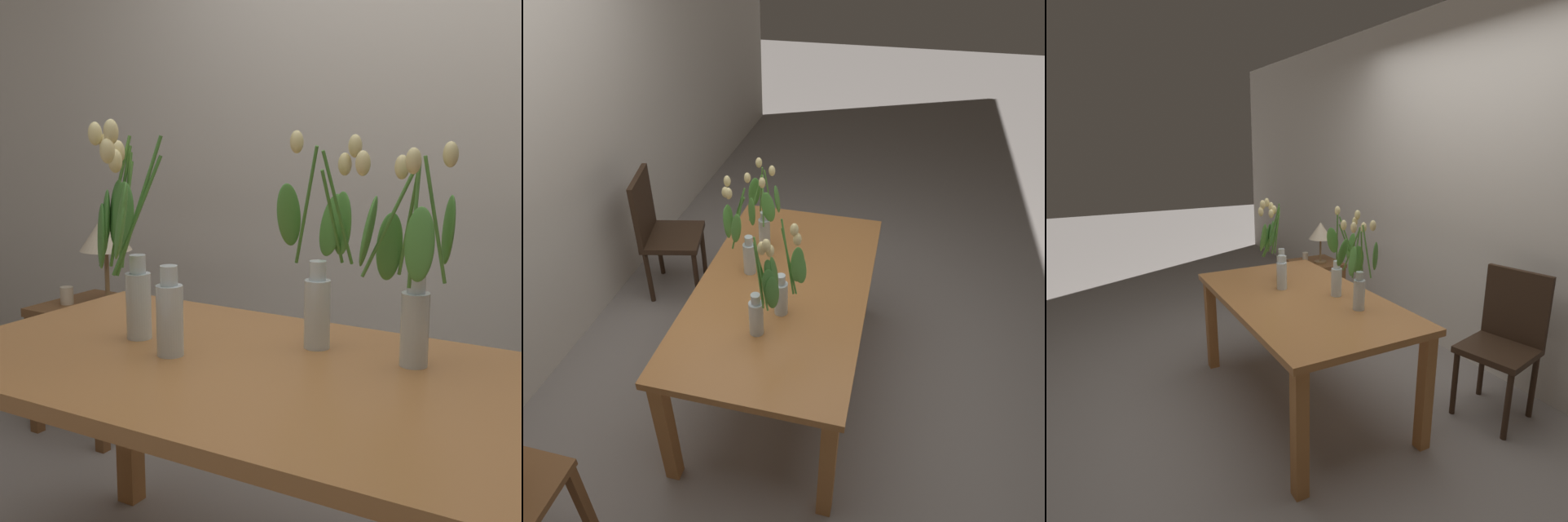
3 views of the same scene
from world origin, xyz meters
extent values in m
plane|color=gray|center=(0.00, 0.00, 0.00)|extent=(18.00, 18.00, 0.00)
cube|color=silver|center=(0.00, 1.48, 1.35)|extent=(9.00, 0.10, 2.70)
cube|color=#B7753D|center=(0.00, 0.00, 0.72)|extent=(1.60, 0.90, 0.04)
cube|color=#B7753D|center=(-0.74, -0.39, 0.35)|extent=(0.07, 0.07, 0.70)
cube|color=#B7753D|center=(0.74, -0.39, 0.35)|extent=(0.07, 0.07, 0.70)
cube|color=#B7753D|center=(-0.74, 0.39, 0.35)|extent=(0.07, 0.07, 0.70)
cube|color=#B7753D|center=(0.74, 0.39, 0.35)|extent=(0.07, 0.07, 0.70)
cylinder|color=silver|center=(0.35, 0.20, 0.83)|extent=(0.07, 0.07, 0.18)
cylinder|color=silver|center=(0.35, 0.20, 0.94)|extent=(0.04, 0.04, 0.05)
cylinder|color=silver|center=(0.35, 0.20, 0.80)|extent=(0.06, 0.06, 0.11)
cylinder|color=#56933D|center=(0.38, 0.22, 1.09)|extent=(0.06, 0.04, 0.30)
ellipsoid|color=#F4E093|center=(0.40, 0.24, 1.25)|extent=(0.04, 0.04, 0.06)
ellipsoid|color=#4C8E38|center=(0.40, 0.27, 1.07)|extent=(0.07, 0.08, 0.18)
cylinder|color=#56933D|center=(0.28, 0.18, 1.08)|extent=(0.12, 0.04, 0.26)
ellipsoid|color=#F4E093|center=(0.22, 0.17, 1.22)|extent=(0.04, 0.04, 0.06)
ellipsoid|color=#4C8E38|center=(0.24, 0.15, 1.07)|extent=(0.06, 0.11, 0.18)
cylinder|color=#56933D|center=(0.35, 0.17, 1.09)|extent=(0.01, 0.05, 0.29)
ellipsoid|color=#F4E093|center=(0.35, 0.15, 1.23)|extent=(0.04, 0.04, 0.06)
ellipsoid|color=#4C8E38|center=(0.38, 0.13, 1.05)|extent=(0.07, 0.04, 0.17)
cylinder|color=#56933D|center=(0.31, 0.24, 1.08)|extent=(0.07, 0.07, 0.26)
ellipsoid|color=#F4E093|center=(0.28, 0.27, 1.21)|extent=(0.04, 0.04, 0.06)
ellipsoid|color=#4C8E38|center=(0.26, 0.24, 1.02)|extent=(0.07, 0.07, 0.17)
cylinder|color=silver|center=(-0.21, -0.04, 0.83)|extent=(0.07, 0.07, 0.18)
cylinder|color=silver|center=(-0.21, -0.04, 0.94)|extent=(0.04, 0.04, 0.05)
cylinder|color=silver|center=(-0.21, -0.04, 0.80)|extent=(0.06, 0.06, 0.11)
cylinder|color=#478433|center=(-0.26, -0.09, 1.12)|extent=(0.09, 0.09, 0.34)
ellipsoid|color=#F4E093|center=(-0.30, -0.12, 1.30)|extent=(0.04, 0.04, 0.06)
ellipsoid|color=#4C8E38|center=(-0.27, -0.13, 1.10)|extent=(0.09, 0.07, 0.18)
cylinder|color=#478433|center=(-0.26, -0.09, 1.10)|extent=(0.09, 0.10, 0.29)
ellipsoid|color=#F4E093|center=(-0.30, -0.14, 1.25)|extent=(0.04, 0.04, 0.06)
ellipsoid|color=#4C8E38|center=(-0.27, -0.14, 1.08)|extent=(0.07, 0.10, 0.18)
cylinder|color=silver|center=(-0.37, 0.04, 0.83)|extent=(0.07, 0.07, 0.18)
cylinder|color=silver|center=(-0.37, 0.04, 0.94)|extent=(0.04, 0.04, 0.05)
cylinder|color=silver|center=(-0.37, 0.04, 0.80)|extent=(0.06, 0.06, 0.11)
cylinder|color=#56933D|center=(-0.37, -0.01, 1.08)|extent=(0.01, 0.07, 0.28)
ellipsoid|color=#F4E093|center=(-0.37, -0.04, 1.22)|extent=(0.04, 0.04, 0.06)
ellipsoid|color=#427F33|center=(-0.34, -0.05, 1.09)|extent=(0.08, 0.05, 0.17)
cylinder|color=#56933D|center=(-0.41, -0.01, 1.11)|extent=(0.06, 0.08, 0.34)
ellipsoid|color=#F4E093|center=(-0.44, -0.04, 1.29)|extent=(0.04, 0.04, 0.06)
ellipsoid|color=#427F33|center=(-0.41, -0.06, 1.03)|extent=(0.07, 0.07, 0.17)
cylinder|color=#56933D|center=(-0.38, 0.01, 1.09)|extent=(0.02, 0.04, 0.30)
ellipsoid|color=#F4E093|center=(-0.39, -0.01, 1.24)|extent=(0.04, 0.04, 0.06)
ellipsoid|color=#427F33|center=(-0.37, -0.04, 1.09)|extent=(0.09, 0.08, 0.18)
cylinder|color=#56933D|center=(-0.40, 0.01, 1.10)|extent=(0.05, 0.05, 0.32)
ellipsoid|color=#F4E093|center=(-0.42, -0.02, 1.26)|extent=(0.04, 0.04, 0.06)
ellipsoid|color=#427F33|center=(-0.41, -0.04, 1.06)|extent=(0.07, 0.08, 0.18)
cylinder|color=silver|center=(0.08, 0.21, 0.83)|extent=(0.07, 0.07, 0.18)
cylinder|color=silver|center=(0.08, 0.21, 0.94)|extent=(0.04, 0.04, 0.05)
cylinder|color=silver|center=(0.08, 0.21, 0.80)|extent=(0.06, 0.06, 0.11)
cylinder|color=#478433|center=(0.09, 0.27, 1.08)|extent=(0.02, 0.11, 0.25)
ellipsoid|color=#F4E093|center=(0.10, 0.33, 1.21)|extent=(0.04, 0.04, 0.06)
ellipsoid|color=#4C8E38|center=(0.07, 0.32, 1.05)|extent=(0.10, 0.05, 0.18)
cylinder|color=#478433|center=(0.10, 0.27, 1.10)|extent=(0.05, 0.11, 0.30)
ellipsoid|color=#F4E093|center=(0.13, 0.32, 1.26)|extent=(0.04, 0.04, 0.06)
ellipsoid|color=#4C8E38|center=(0.09, 0.32, 1.05)|extent=(0.08, 0.05, 0.17)
cylinder|color=#478433|center=(0.03, 0.24, 1.10)|extent=(0.09, 0.06, 0.32)
ellipsoid|color=#F4E093|center=(-0.02, 0.27, 1.27)|extent=(0.04, 0.04, 0.06)
ellipsoid|color=#4C8E38|center=(-0.02, 0.24, 1.08)|extent=(0.06, 0.10, 0.18)
cube|color=#382619|center=(0.71, 0.99, 0.45)|extent=(0.48, 0.48, 0.04)
cylinder|color=#382619|center=(0.91, 0.87, 0.21)|extent=(0.04, 0.04, 0.43)
cylinder|color=#382619|center=(0.58, 0.79, 0.21)|extent=(0.04, 0.04, 0.43)
cylinder|color=#382619|center=(0.84, 1.20, 0.21)|extent=(0.04, 0.04, 0.43)
cylinder|color=#382619|center=(0.51, 1.12, 0.21)|extent=(0.04, 0.04, 0.43)
cube|color=#382619|center=(0.67, 1.17, 0.70)|extent=(0.40, 0.13, 0.46)
cube|color=brown|center=(-1.30, 0.83, 0.53)|extent=(0.44, 0.44, 0.04)
cube|color=brown|center=(-1.49, 0.64, 0.26)|extent=(0.04, 0.04, 0.51)
cube|color=brown|center=(-1.11, 0.64, 0.26)|extent=(0.04, 0.04, 0.51)
cube|color=brown|center=(-1.49, 1.02, 0.26)|extent=(0.04, 0.04, 0.51)
cube|color=brown|center=(-1.11, 1.02, 0.26)|extent=(0.04, 0.04, 0.51)
cylinder|color=olive|center=(-1.25, 0.85, 0.56)|extent=(0.12, 0.12, 0.02)
cylinder|color=olive|center=(-1.25, 0.85, 0.68)|extent=(0.02, 0.02, 0.22)
cone|color=beige|center=(-1.25, 0.85, 0.87)|extent=(0.22, 0.22, 0.16)
cylinder|color=beige|center=(-1.41, 0.77, 0.59)|extent=(0.06, 0.06, 0.07)
camera|label=1|loc=(0.94, -1.47, 1.32)|focal=51.58mm
camera|label=2|loc=(-2.04, -0.52, 2.41)|focal=34.69mm
camera|label=3|loc=(2.37, -1.21, 1.70)|focal=30.70mm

